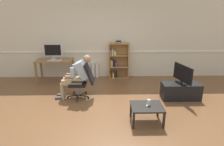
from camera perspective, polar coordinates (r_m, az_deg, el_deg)
name	(u,v)px	position (r m, az deg, el deg)	size (l,w,h in m)	color
ground_plane	(107,111)	(4.85, -1.58, -11.05)	(18.00, 18.00, 0.00)	brown
back_wall	(107,40)	(6.96, -1.59, 9.68)	(12.00, 0.13, 2.70)	beige
computer_desk	(55,63)	(6.85, -16.31, 2.79)	(1.20, 0.62, 0.76)	olive
imac_monitor	(53,51)	(6.84, -16.78, 6.24)	(0.58, 0.14, 0.51)	silver
keyboard	(54,60)	(6.68, -16.43, 3.50)	(0.44, 0.12, 0.02)	silver
computer_mouse	(61,60)	(6.65, -14.63, 3.64)	(0.06, 0.10, 0.03)	white
bookshelf	(117,61)	(6.91, 1.59, 3.55)	(0.69, 0.29, 1.33)	#AD7F4C
radiator	(86,70)	(7.14, -7.67, 0.85)	(0.93, 0.08, 0.54)	white
office_chair	(83,80)	(5.41, -8.39, -1.94)	(0.77, 0.61, 0.98)	black
person_seated	(76,75)	(5.40, -10.26, -0.70)	(1.01, 0.40, 1.21)	tan
tv_stand	(181,91)	(5.73, 19.29, -4.95)	(1.03, 0.44, 0.44)	black
tv_screen	(183,74)	(5.56, 19.82, -0.30)	(0.28, 0.75, 0.51)	black
coffee_table	(147,108)	(4.35, 10.08, -9.96)	(0.68, 0.56, 0.39)	black
drinking_glass	(149,102)	(4.33, 10.61, -8.38)	(0.07, 0.07, 0.13)	silver
spare_remote	(148,105)	(4.35, 10.37, -9.07)	(0.04, 0.15, 0.02)	white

